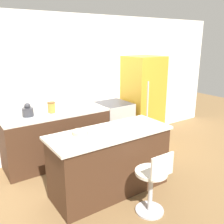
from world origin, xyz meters
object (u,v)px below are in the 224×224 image
oven_range (114,125)px  stool_chair (152,183)px  kettle (28,111)px  mixing_bowl (79,106)px  refrigerator (143,99)px

oven_range → stool_chair: bearing=-111.8°
stool_chair → kettle: size_ratio=3.81×
stool_chair → mixing_bowl: 2.12m
stool_chair → mixing_bowl: mixing_bowl is taller
oven_range → refrigerator: (0.74, -0.03, 0.45)m
oven_range → kettle: bearing=178.5°
stool_chair → mixing_bowl: (0.06, 2.05, 0.54)m
stool_chair → mixing_bowl: bearing=88.3°
refrigerator → kettle: refrigerator is taller
stool_chair → refrigerator: bearing=52.1°
refrigerator → stool_chair: 2.55m
oven_range → stool_chair: 2.16m
refrigerator → oven_range: bearing=177.9°
stool_chair → kettle: (-0.88, 2.05, 0.59)m
stool_chair → kettle: bearing=113.2°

